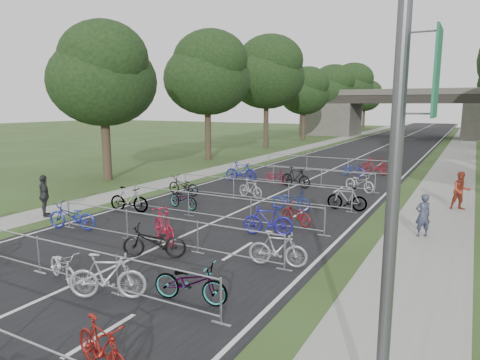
# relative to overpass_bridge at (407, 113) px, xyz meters

# --- Properties ---
(road) EXTENTS (11.00, 140.00, 0.01)m
(road) POSITION_rel_overpass_bridge_xyz_m (0.00, -15.00, -3.53)
(road) COLOR black
(road) RESTS_ON ground
(sidewalk_right) EXTENTS (3.00, 140.00, 0.01)m
(sidewalk_right) POSITION_rel_overpass_bridge_xyz_m (8.00, -15.00, -3.53)
(sidewalk_right) COLOR gray
(sidewalk_right) RESTS_ON ground
(sidewalk_left) EXTENTS (2.00, 140.00, 0.01)m
(sidewalk_left) POSITION_rel_overpass_bridge_xyz_m (-7.50, -15.00, -3.53)
(sidewalk_left) COLOR gray
(sidewalk_left) RESTS_ON ground
(lane_markings) EXTENTS (0.12, 140.00, 0.00)m
(lane_markings) POSITION_rel_overpass_bridge_xyz_m (0.00, -15.00, -3.53)
(lane_markings) COLOR silver
(lane_markings) RESTS_ON ground
(overpass_bridge) EXTENTS (31.00, 8.00, 7.05)m
(overpass_bridge) POSITION_rel_overpass_bridge_xyz_m (0.00, 0.00, 0.00)
(overpass_bridge) COLOR #474540
(overpass_bridge) RESTS_ON ground
(lamppost) EXTENTS (0.61, 0.65, 8.21)m
(lamppost) POSITION_rel_overpass_bridge_xyz_m (8.33, -63.00, 0.75)
(lamppost) COLOR #4C4C51
(lamppost) RESTS_ON ground
(tree_left_0) EXTENTS (6.72, 6.72, 10.25)m
(tree_left_0) POSITION_rel_overpass_bridge_xyz_m (-11.39, -49.07, 2.96)
(tree_left_0) COLOR #33261C
(tree_left_0) RESTS_ON ground
(tree_left_1) EXTENTS (7.56, 7.56, 11.53)m
(tree_left_1) POSITION_rel_overpass_bridge_xyz_m (-11.39, -37.07, 3.77)
(tree_left_1) COLOR #33261C
(tree_left_1) RESTS_ON ground
(tree_left_2) EXTENTS (8.40, 8.40, 12.81)m
(tree_left_2) POSITION_rel_overpass_bridge_xyz_m (-11.39, -25.07, 4.58)
(tree_left_2) COLOR #33261C
(tree_left_2) RESTS_ON ground
(tree_left_3) EXTENTS (6.72, 6.72, 10.25)m
(tree_left_3) POSITION_rel_overpass_bridge_xyz_m (-11.39, -13.07, 2.96)
(tree_left_3) COLOR #33261C
(tree_left_3) RESTS_ON ground
(tree_left_4) EXTENTS (7.56, 7.56, 11.53)m
(tree_left_4) POSITION_rel_overpass_bridge_xyz_m (-11.39, -1.07, 3.77)
(tree_left_4) COLOR #33261C
(tree_left_4) RESTS_ON ground
(tree_left_5) EXTENTS (8.40, 8.40, 12.81)m
(tree_left_5) POSITION_rel_overpass_bridge_xyz_m (-11.39, 10.93, 4.58)
(tree_left_5) COLOR #33261C
(tree_left_5) RESTS_ON ground
(tree_left_6) EXTENTS (6.72, 6.72, 10.25)m
(tree_left_6) POSITION_rel_overpass_bridge_xyz_m (-11.39, 22.93, 2.96)
(tree_left_6) COLOR #33261C
(tree_left_6) RESTS_ON ground
(barrier_row_1) EXTENTS (9.70, 0.08, 1.10)m
(barrier_row_1) POSITION_rel_overpass_bridge_xyz_m (0.00, -61.40, -2.99)
(barrier_row_1) COLOR #A3A5AA
(barrier_row_1) RESTS_ON ground
(barrier_row_2) EXTENTS (9.70, 0.08, 1.10)m
(barrier_row_2) POSITION_rel_overpass_bridge_xyz_m (0.00, -57.80, -2.99)
(barrier_row_2) COLOR #A3A5AA
(barrier_row_2) RESTS_ON ground
(barrier_row_3) EXTENTS (9.70, 0.08, 1.10)m
(barrier_row_3) POSITION_rel_overpass_bridge_xyz_m (0.00, -54.00, -2.99)
(barrier_row_3) COLOR #A3A5AA
(barrier_row_3) RESTS_ON ground
(barrier_row_4) EXTENTS (9.70, 0.08, 1.10)m
(barrier_row_4) POSITION_rel_overpass_bridge_xyz_m (0.00, -50.00, -2.99)
(barrier_row_4) COLOR #A3A5AA
(barrier_row_4) RESTS_ON ground
(barrier_row_5) EXTENTS (9.70, 0.08, 1.10)m
(barrier_row_5) POSITION_rel_overpass_bridge_xyz_m (0.00, -45.00, -2.99)
(barrier_row_5) COLOR #A3A5AA
(barrier_row_5) RESTS_ON ground
(barrier_row_6) EXTENTS (9.70, 0.08, 1.10)m
(barrier_row_6) POSITION_rel_overpass_bridge_xyz_m (0.00, -39.00, -2.99)
(barrier_row_6) COLOR #A3A5AA
(barrier_row_6) RESTS_ON ground
(bike_3) EXTENTS (1.82, 0.94, 1.06)m
(bike_3) POSITION_rel_overpass_bridge_xyz_m (3.67, -63.95, -3.01)
(bike_3) COLOR maroon
(bike_3) RESTS_ON ground
(bike_5) EXTENTS (1.80, 1.10, 0.89)m
(bike_5) POSITION_rel_overpass_bridge_xyz_m (-0.39, -61.51, -3.09)
(bike_5) COLOR silver
(bike_5) RESTS_ON ground
(bike_6) EXTENTS (2.01, 1.39, 1.18)m
(bike_6) POSITION_rel_overpass_bridge_xyz_m (1.47, -61.67, -2.94)
(bike_6) COLOR #A5A5AD
(bike_6) RESTS_ON ground
(bike_7) EXTENTS (2.04, 0.98, 1.03)m
(bike_7) POSITION_rel_overpass_bridge_xyz_m (3.39, -60.83, -3.02)
(bike_7) COLOR #A3A5AA
(bike_7) RESTS_ON ground
(bike_8) EXTENTS (2.13, 1.18, 1.06)m
(bike_8) POSITION_rel_overpass_bridge_xyz_m (-4.30, -57.91, -3.00)
(bike_8) COLOR #1C2B9B
(bike_8) RESTS_ON ground
(bike_9) EXTENTS (2.04, 1.60, 1.23)m
(bike_9) POSITION_rel_overpass_bridge_xyz_m (-0.10, -57.50, -2.92)
(bike_9) COLOR maroon
(bike_9) RESTS_ON ground
(bike_10) EXTENTS (2.14, 1.52, 1.07)m
(bike_10) POSITION_rel_overpass_bridge_xyz_m (0.57, -58.83, -3.00)
(bike_10) COLOR black
(bike_10) RESTS_ON ground
(bike_11) EXTENTS (1.87, 0.88, 1.08)m
(bike_11) POSITION_rel_overpass_bridge_xyz_m (4.30, -57.61, -2.99)
(bike_11) COLOR #94959B
(bike_11) RESTS_ON ground
(bike_12) EXTENTS (1.98, 0.91, 1.15)m
(bike_12) POSITION_rel_overpass_bridge_xyz_m (-4.30, -54.74, -2.96)
(bike_12) COLOR #A3A5AA
(bike_12) RESTS_ON ground
(bike_13) EXTENTS (1.87, 0.96, 0.94)m
(bike_13) POSITION_rel_overpass_bridge_xyz_m (-2.51, -53.06, -3.07)
(bike_13) COLOR #A3A5AA
(bike_13) RESTS_ON ground
(bike_14) EXTENTS (1.95, 1.04, 1.13)m
(bike_14) POSITION_rel_overpass_bridge_xyz_m (2.71, -54.90, -2.97)
(bike_14) COLOR #1D1A92
(bike_14) RESTS_ON ground
(bike_15) EXTENTS (1.78, 1.33, 0.89)m
(bike_15) POSITION_rel_overpass_bridge_xyz_m (3.12, -53.07, -3.09)
(bike_15) COLOR maroon
(bike_15) RESTS_ON ground
(bike_16) EXTENTS (2.05, 0.84, 1.05)m
(bike_16) POSITION_rel_overpass_bridge_xyz_m (-4.30, -50.62, -3.01)
(bike_16) COLOR black
(bike_16) RESTS_ON ground
(bike_17) EXTENTS (1.72, 0.96, 0.99)m
(bike_17) POSITION_rel_overpass_bridge_xyz_m (-0.80, -49.51, -3.04)
(bike_17) COLOR #A8A7AF
(bike_17) RESTS_ON ground
(bike_18) EXTENTS (1.88, 0.73, 0.97)m
(bike_18) POSITION_rel_overpass_bridge_xyz_m (2.06, -51.00, -3.05)
(bike_18) COLOR navy
(bike_18) RESTS_ON ground
(bike_19) EXTENTS (1.85, 0.60, 1.10)m
(bike_19) POSITION_rel_overpass_bridge_xyz_m (4.30, -49.71, -2.98)
(bike_19) COLOR #A3A5AA
(bike_19) RESTS_ON ground
(bike_20) EXTENTS (2.12, 0.92, 1.23)m
(bike_20) POSITION_rel_overpass_bridge_xyz_m (-3.64, -45.32, -2.92)
(bike_20) COLOR navy
(bike_20) RESTS_ON ground
(bike_21) EXTENTS (1.87, 1.13, 0.93)m
(bike_21) POSITION_rel_overpass_bridge_xyz_m (-1.33, -45.05, -3.07)
(bike_21) COLOR maroon
(bike_21) RESTS_ON ground
(bike_22) EXTENTS (2.07, 1.03, 1.20)m
(bike_22) POSITION_rel_overpass_bridge_xyz_m (0.19, -45.63, -2.93)
(bike_22) COLOR black
(bike_22) RESTS_ON ground
(bike_23) EXTENTS (2.10, 1.55, 1.05)m
(bike_23) POSITION_rel_overpass_bridge_xyz_m (3.79, -45.11, -3.01)
(bike_23) COLOR #B8B9C1
(bike_23) RESTS_ON ground
(bike_26) EXTENTS (1.86, 1.03, 0.93)m
(bike_26) POSITION_rel_overpass_bridge_xyz_m (2.15, -39.96, -3.07)
(bike_26) COLOR #1D30A0
(bike_26) RESTS_ON ground
(bike_27) EXTENTS (2.11, 0.79, 1.24)m
(bike_27) POSITION_rel_overpass_bridge_xyz_m (3.34, -38.56, -2.92)
(bike_27) COLOR maroon
(bike_27) RESTS_ON ground
(pedestrian_a) EXTENTS (0.70, 0.65, 1.60)m
(pedestrian_a) POSITION_rel_overpass_bridge_xyz_m (7.78, -52.32, -2.73)
(pedestrian_a) COLOR #303448
(pedestrian_a) RESTS_ON ground
(pedestrian_b) EXTENTS (1.06, 0.97, 1.78)m
(pedestrian_b) POSITION_rel_overpass_bridge_xyz_m (8.86, -47.05, -2.65)
(pedestrian_b) COLOR maroon
(pedestrian_b) RESTS_ON ground
(pedestrian_c) EXTENTS (1.16, 0.92, 1.84)m
(pedestrian_c) POSITION_rel_overpass_bridge_xyz_m (-6.89, -57.14, -2.61)
(pedestrian_c) COLOR #28272A
(pedestrian_c) RESTS_ON ground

